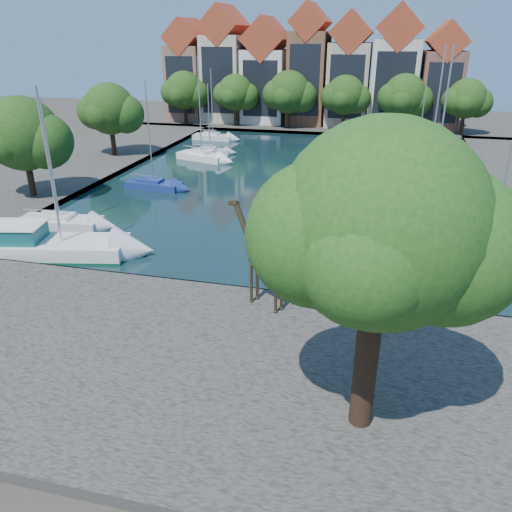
# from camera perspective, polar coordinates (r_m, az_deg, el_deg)

# --- Properties ---
(ground) EXTENTS (160.00, 160.00, 0.00)m
(ground) POSITION_cam_1_polar(r_m,az_deg,el_deg) (27.69, -3.01, -4.20)
(ground) COLOR #38332B
(ground) RESTS_ON ground
(water_basin) EXTENTS (38.00, 50.00, 0.08)m
(water_basin) POSITION_cam_1_polar(r_m,az_deg,el_deg) (49.61, 4.97, 8.68)
(water_basin) COLOR black
(water_basin) RESTS_ON ground
(near_quay) EXTENTS (50.00, 14.00, 0.50)m
(near_quay) POSITION_cam_1_polar(r_m,az_deg,el_deg) (21.97, -8.33, -12.00)
(near_quay) COLOR #55514A
(near_quay) RESTS_ON ground
(far_quay) EXTENTS (60.00, 16.00, 0.50)m
(far_quay) POSITION_cam_1_polar(r_m,az_deg,el_deg) (80.67, 8.73, 14.59)
(far_quay) COLOR #55514A
(far_quay) RESTS_ON ground
(left_quay) EXTENTS (14.00, 52.00, 0.50)m
(left_quay) POSITION_cam_1_polar(r_m,az_deg,el_deg) (58.66, -20.29, 9.91)
(left_quay) COLOR #55514A
(left_quay) RESTS_ON ground
(plane_tree) EXTENTS (8.32, 6.40, 10.62)m
(plane_tree) POSITION_cam_1_polar(r_m,az_deg,el_deg) (15.31, 14.42, 2.56)
(plane_tree) COLOR #332114
(plane_tree) RESTS_ON near_quay
(townhouse_west_end) EXTENTS (5.44, 9.18, 14.93)m
(townhouse_west_end) POSITION_cam_1_polar(r_m,az_deg,el_deg) (85.06, -7.54, 19.96)
(townhouse_west_end) COLOR #8B624C
(townhouse_west_end) RESTS_ON far_quay
(townhouse_west_mid) EXTENTS (5.94, 9.18, 16.79)m
(townhouse_west_mid) POSITION_cam_1_polar(r_m,az_deg,el_deg) (83.06, -3.44, 20.62)
(townhouse_west_mid) COLOR beige
(townhouse_west_mid) RESTS_ON far_quay
(townhouse_west_inner) EXTENTS (6.43, 9.18, 15.15)m
(townhouse_west_inner) POSITION_cam_1_polar(r_m,az_deg,el_deg) (81.46, 1.23, 19.97)
(townhouse_west_inner) COLOR silver
(townhouse_west_inner) RESTS_ON far_quay
(townhouse_center) EXTENTS (5.44, 9.18, 16.93)m
(townhouse_center) POSITION_cam_1_polar(r_m,az_deg,el_deg) (80.24, 6.08, 20.51)
(townhouse_center) COLOR brown
(townhouse_center) RESTS_ON far_quay
(townhouse_east_inner) EXTENTS (5.94, 9.18, 15.79)m
(townhouse_east_inner) POSITION_cam_1_polar(r_m,az_deg,el_deg) (79.66, 10.60, 19.78)
(townhouse_east_inner) COLOR tan
(townhouse_east_inner) RESTS_ON far_quay
(townhouse_east_mid) EXTENTS (6.43, 9.18, 16.65)m
(townhouse_east_mid) POSITION_cam_1_polar(r_m,az_deg,el_deg) (79.48, 15.58, 19.61)
(townhouse_east_mid) COLOR beige
(townhouse_east_mid) RESTS_ON far_quay
(townhouse_east_end) EXTENTS (5.44, 9.18, 14.43)m
(townhouse_east_end) POSITION_cam_1_polar(r_m,az_deg,el_deg) (79.92, 20.38, 18.33)
(townhouse_east_end) COLOR brown
(townhouse_east_end) RESTS_ON far_quay
(far_tree_far_west) EXTENTS (7.28, 5.60, 7.68)m
(far_tree_far_west) POSITION_cam_1_polar(r_m,az_deg,el_deg) (79.74, -8.14, 18.10)
(far_tree_far_west) COLOR #332114
(far_tree_far_west) RESTS_ON far_quay
(far_tree_west) EXTENTS (6.76, 5.20, 7.36)m
(far_tree_west) POSITION_cam_1_polar(r_m,az_deg,el_deg) (77.19, -2.32, 18.04)
(far_tree_west) COLOR #332114
(far_tree_west) RESTS_ON far_quay
(far_tree_mid_west) EXTENTS (7.80, 6.00, 8.00)m
(far_tree_mid_west) POSITION_cam_1_polar(r_m,az_deg,el_deg) (75.37, 3.85, 18.03)
(far_tree_mid_west) COLOR #332114
(far_tree_mid_west) RESTS_ON far_quay
(far_tree_mid_east) EXTENTS (7.02, 5.40, 7.52)m
(far_tree_mid_east) POSITION_cam_1_polar(r_m,az_deg,el_deg) (74.42, 10.21, 17.52)
(far_tree_mid_east) COLOR #332114
(far_tree_mid_east) RESTS_ON far_quay
(far_tree_east) EXTENTS (7.54, 5.80, 7.84)m
(far_tree_east) POSITION_cam_1_polar(r_m,az_deg,el_deg) (74.29, 16.65, 17.01)
(far_tree_east) COLOR #332114
(far_tree_east) RESTS_ON far_quay
(far_tree_far_east) EXTENTS (6.76, 5.20, 7.36)m
(far_tree_far_east) POSITION_cam_1_polar(r_m,az_deg,el_deg) (75.04, 22.95, 16.10)
(far_tree_far_east) COLOR #332114
(far_tree_far_east) RESTS_ON far_quay
(side_tree_left_near) EXTENTS (7.80, 6.00, 8.20)m
(side_tree_left_near) POSITION_cam_1_polar(r_m,az_deg,el_deg) (45.76, -25.00, 12.29)
(side_tree_left_near) COLOR #332114
(side_tree_left_near) RESTS_ON left_quay
(side_tree_left_far) EXTENTS (7.28, 5.60, 7.88)m
(side_tree_left_far) POSITION_cam_1_polar(r_m,az_deg,el_deg) (59.49, -16.30, 15.66)
(side_tree_left_far) COLOR #332114
(side_tree_left_far) RESTS_ON left_quay
(giraffe_statue) EXTENTS (3.31, 2.03, 5.12)m
(giraffe_statue) POSITION_cam_1_polar(r_m,az_deg,el_deg) (24.39, 0.80, -0.35)
(giraffe_statue) COLOR #3B301D
(giraffe_statue) RESTS_ON near_quay
(motorsailer) EXTENTS (10.95, 5.26, 10.38)m
(motorsailer) POSITION_cam_1_polar(r_m,az_deg,el_deg) (34.76, -23.69, 1.35)
(motorsailer) COLOR silver
(motorsailer) RESTS_ON water_basin
(sailboat_left_a) EXTENTS (6.17, 2.66, 9.08)m
(sailboat_left_a) POSITION_cam_1_polar(r_m,az_deg,el_deg) (39.46, -21.46, 3.84)
(sailboat_left_a) COLOR silver
(sailboat_left_a) RESTS_ON water_basin
(sailboat_left_b) EXTENTS (5.36, 2.31, 9.43)m
(sailboat_left_b) POSITION_cam_1_polar(r_m,az_deg,el_deg) (47.13, -11.63, 8.13)
(sailboat_left_b) COLOR navy
(sailboat_left_b) RESTS_ON water_basin
(sailboat_left_c) EXTENTS (6.18, 3.73, 11.05)m
(sailboat_left_c) POSITION_cam_1_polar(r_m,az_deg,el_deg) (57.56, -6.21, 11.42)
(sailboat_left_c) COLOR white
(sailboat_left_c) RESTS_ON water_basin
(sailboat_left_d) EXTENTS (4.55, 2.60, 7.95)m
(sailboat_left_d) POSITION_cam_1_polar(r_m,az_deg,el_deg) (60.25, -5.27, 11.94)
(sailboat_left_d) COLOR silver
(sailboat_left_d) RESTS_ON water_basin
(sailboat_left_e) EXTENTS (5.42, 2.14, 9.07)m
(sailboat_left_e) POSITION_cam_1_polar(r_m,az_deg,el_deg) (69.13, -4.95, 13.53)
(sailboat_left_e) COLOR silver
(sailboat_left_e) RESTS_ON water_basin
(sailboat_right_a) EXTENTS (5.19, 2.10, 8.80)m
(sailboat_right_a) POSITION_cam_1_polar(r_m,az_deg,el_deg) (35.85, 25.35, 1.23)
(sailboat_right_a) COLOR white
(sailboat_right_a) RESTS_ON water_basin
(sailboat_right_b) EXTENTS (8.76, 3.62, 12.32)m
(sailboat_right_b) POSITION_cam_1_polar(r_m,az_deg,el_deg) (44.84, 19.46, 6.59)
(sailboat_right_b) COLOR navy
(sailboat_right_b) RESTS_ON water_basin
(sailboat_right_c) EXTENTS (6.06, 3.43, 12.23)m
(sailboat_right_c) POSITION_cam_1_polar(r_m,az_deg,el_deg) (50.49, 18.98, 8.56)
(sailboat_right_c) COLOR white
(sailboat_right_c) RESTS_ON water_basin
(sailboat_right_d) EXTENTS (5.95, 4.13, 7.68)m
(sailboat_right_d) POSITION_cam_1_polar(r_m,az_deg,el_deg) (65.83, 18.07, 11.93)
(sailboat_right_d) COLOR silver
(sailboat_right_d) RESTS_ON water_basin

